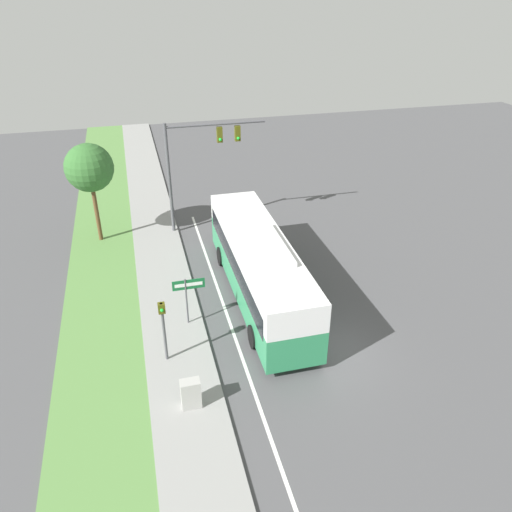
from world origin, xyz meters
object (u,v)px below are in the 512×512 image
bus (259,264)px  street_sign (188,292)px  pedestrian_signal (163,322)px  signal_gantry (197,155)px  utility_cabinet (191,394)px

bus → street_sign: bus is taller
street_sign → pedestrian_signal: bearing=-119.4°
signal_gantry → pedestrian_signal: signal_gantry is taller
street_sign → utility_cabinet: 5.31m
bus → street_sign: bearing=-159.5°
signal_gantry → street_sign: (-2.08, -9.80, -3.08)m
street_sign → utility_cabinet: (-0.66, -5.16, -1.06)m
pedestrian_signal → utility_cabinet: 3.20m
bus → pedestrian_signal: 6.16m
pedestrian_signal → street_sign: (1.29, 2.29, -0.21)m
bus → signal_gantry: bearing=100.6°
bus → signal_gantry: (-1.58, 8.43, 2.96)m
bus → street_sign: 3.92m
bus → street_sign: (-3.67, -1.37, -0.12)m
signal_gantry → street_sign: bearing=-102.0°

